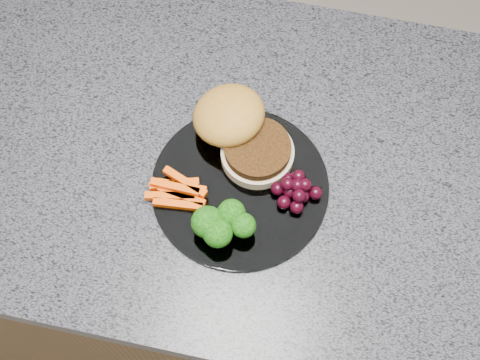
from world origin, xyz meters
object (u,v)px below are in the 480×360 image
Objects in this scene: burger at (239,130)px; grape_bunch at (296,190)px; island_cabinet at (259,256)px; plate at (240,186)px.

burger reaches higher than grape_bunch.
grape_bunch is at bearing -16.97° from burger.
island_cabinet is 6.33× the size of burger.
plate is 0.08m from grape_bunch.
burger is 0.12m from grape_bunch.
island_cabinet is 16.07× the size of grape_bunch.
plate is 3.48× the size of grape_bunch.
burger is (-0.02, 0.08, 0.03)m from plate.
plate is at bearing -121.95° from island_cabinet.
burger reaches higher than island_cabinet.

